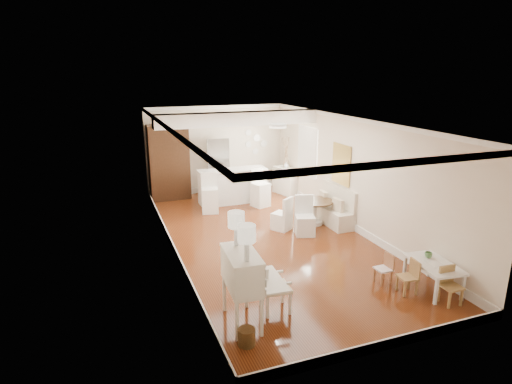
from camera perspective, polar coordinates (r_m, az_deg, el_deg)
room at (r=9.99m, az=1.19°, el=5.00°), size 9.00×9.04×2.82m
secretary_bureau at (r=6.82m, az=-1.90°, el=-12.73°), size 1.01×1.03×1.21m
gustavian_armchair at (r=7.24m, az=2.58°, el=-12.48°), size 0.54×0.54×0.87m
wicker_basket at (r=6.59m, az=-1.26°, el=-18.75°), size 0.27×0.27×0.26m
kids_table at (r=8.56m, az=22.48°, el=-10.33°), size 0.76×1.13×0.53m
kids_chair_a at (r=8.26m, az=19.57°, el=-10.60°), size 0.34×0.34×0.63m
kids_chair_b at (r=8.49m, az=16.63°, el=-9.75°), size 0.29×0.29×0.58m
kids_chair_c at (r=8.18m, az=24.59°, el=-11.33°), size 0.33×0.33×0.67m
banquette at (r=11.35m, az=10.01°, el=-1.66°), size 0.52×1.60×0.98m
dining_table at (r=11.22m, az=7.83°, el=-2.69°), size 1.24×1.24×0.64m
slip_chair_near at (r=10.43m, az=6.54°, el=-3.19°), size 0.57×0.58×0.96m
slip_chair_far at (r=10.73m, az=3.46°, el=-2.84°), size 0.57×0.58×0.86m
breakfast_counter at (r=12.90m, az=-3.14°, el=0.81°), size 2.05×0.65×1.03m
bar_stool_left at (r=12.02m, az=-6.19°, el=-0.17°), size 0.53×0.53×1.12m
bar_stool_right at (r=12.51m, az=0.60°, el=0.53°), size 0.57×0.57×1.11m
pantry_cabinet at (r=13.40m, az=-11.55°, el=3.89°), size 1.20×0.60×2.30m
fridge at (r=13.84m, az=-3.68°, el=3.50°), size 0.75×0.65×1.80m
sideboard at (r=13.86m, az=3.99°, el=1.51°), size 0.63×0.98×0.86m
pencil_cup at (r=8.61m, az=21.99°, el=-7.79°), size 0.14×0.14×0.11m
branch_vase at (r=13.79m, az=4.04°, el=3.65°), size 0.21×0.21×0.18m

